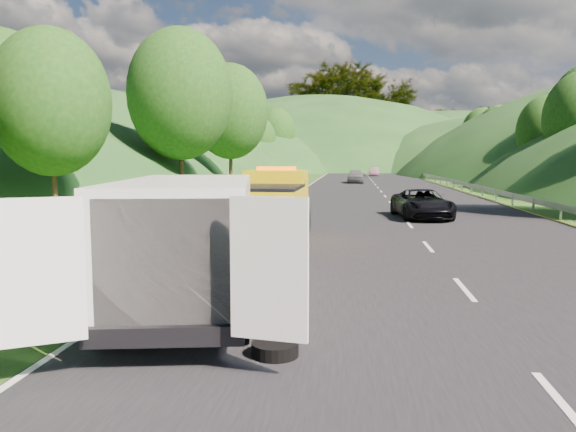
# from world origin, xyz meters

# --- Properties ---
(ground) EXTENTS (320.00, 320.00, 0.00)m
(ground) POSITION_xyz_m (0.00, 0.00, 0.00)
(ground) COLOR #38661E
(ground) RESTS_ON ground
(road_surface) EXTENTS (14.00, 200.00, 0.02)m
(road_surface) POSITION_xyz_m (3.00, 40.00, 0.01)
(road_surface) COLOR black
(road_surface) RESTS_ON ground
(guardrail) EXTENTS (0.06, 140.00, 1.52)m
(guardrail) POSITION_xyz_m (10.30, 52.50, 0.00)
(guardrail) COLOR gray
(guardrail) RESTS_ON ground
(tree_line_left) EXTENTS (14.00, 140.00, 14.00)m
(tree_line_left) POSITION_xyz_m (-19.00, 60.00, 0.00)
(tree_line_left) COLOR #315A1A
(tree_line_left) RESTS_ON ground
(tree_line_right) EXTENTS (14.00, 140.00, 14.00)m
(tree_line_right) POSITION_xyz_m (23.00, 60.00, 0.00)
(tree_line_right) COLOR #315A1A
(tree_line_right) RESTS_ON ground
(hills_backdrop) EXTENTS (201.00, 288.60, 44.00)m
(hills_backdrop) POSITION_xyz_m (6.50, 134.70, 0.00)
(hills_backdrop) COLOR #2D5B23
(hills_backdrop) RESTS_ON ground
(tow_truck) EXTENTS (2.39, 6.10, 2.60)m
(tow_truck) POSITION_xyz_m (-2.31, 4.88, 1.27)
(tow_truck) COLOR black
(tow_truck) RESTS_ON ground
(white_van) EXTENTS (4.21, 7.51, 2.53)m
(white_van) POSITION_xyz_m (-2.59, -4.27, 1.43)
(white_van) COLOR black
(white_van) RESTS_ON ground
(woman) EXTENTS (0.49, 0.63, 1.59)m
(woman) POSITION_xyz_m (-2.99, 1.32, 0.00)
(woman) COLOR silver
(woman) RESTS_ON ground
(child) EXTENTS (0.51, 0.43, 0.91)m
(child) POSITION_xyz_m (-1.68, -0.19, 0.00)
(child) COLOR #BFC569
(child) RESTS_ON ground
(worker) EXTENTS (1.32, 0.94, 1.86)m
(worker) POSITION_xyz_m (-0.99, -4.96, 0.00)
(worker) COLOR black
(worker) RESTS_ON ground
(suitcase) EXTENTS (0.41, 0.33, 0.58)m
(suitcase) POSITION_xyz_m (-5.06, 1.34, 0.29)
(suitcase) COLOR #54533F
(suitcase) RESTS_ON ground
(spare_tire) EXTENTS (0.70, 0.70, 0.20)m
(spare_tire) POSITION_xyz_m (-0.62, -6.62, 0.00)
(spare_tire) COLOR black
(spare_tire) RESTS_ON ground
(passing_suv) EXTENTS (2.84, 5.22, 1.39)m
(passing_suv) POSITION_xyz_m (3.86, 12.87, 0.00)
(passing_suv) COLOR black
(passing_suv) RESTS_ON ground
(dist_car_a) EXTENTS (1.86, 4.61, 1.57)m
(dist_car_a) POSITION_xyz_m (0.90, 50.08, 0.00)
(dist_car_a) COLOR #56565C
(dist_car_a) RESTS_ON ground
(dist_car_b) EXTENTS (1.45, 4.16, 1.37)m
(dist_car_b) POSITION_xyz_m (3.90, 73.71, 0.00)
(dist_car_b) COLOR #714B57
(dist_car_b) RESTS_ON ground
(dist_car_c) EXTENTS (2.14, 5.26, 1.53)m
(dist_car_c) POSITION_xyz_m (4.44, 93.56, 0.00)
(dist_car_c) COLOR #995D4C
(dist_car_c) RESTS_ON ground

